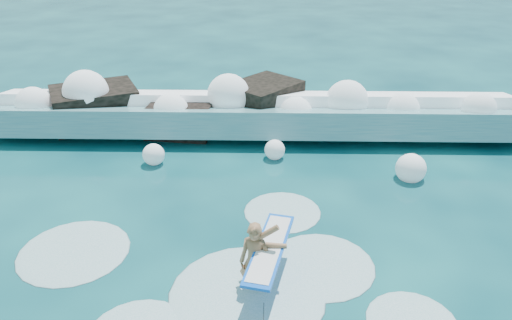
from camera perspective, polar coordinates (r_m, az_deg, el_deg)
name	(u,v)px	position (r m, az deg, el deg)	size (l,w,h in m)	color
ground	(184,251)	(10.98, -8.21, -10.28)	(200.00, 200.00, 0.00)	#07303D
breaking_wave	(255,116)	(16.30, -0.07, 5.00)	(16.83, 2.67, 1.45)	teal
rock_cluster	(173,110)	(17.13, -9.49, 5.69)	(8.76, 3.53, 1.57)	black
surfer_with_board	(258,259)	(9.65, 0.25, -11.28)	(1.14, 2.89, 1.68)	#956745
wave_spray	(239,105)	(16.09, -2.00, 6.31)	(15.14, 4.65, 2.06)	white
surf_foam	(228,277)	(10.23, -3.22, -13.20)	(8.73, 5.92, 0.15)	silver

